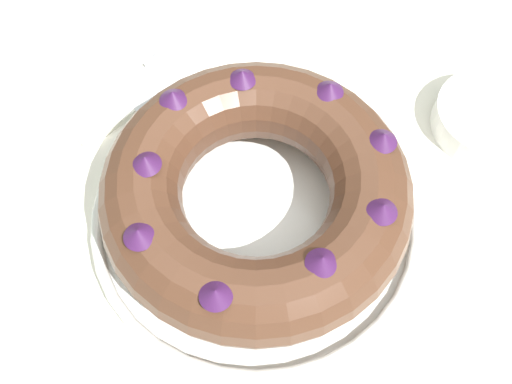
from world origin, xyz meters
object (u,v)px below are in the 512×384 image
object	(u,v)px
bundt_cake	(256,192)
side_bowl	(488,119)
cake_knife	(130,110)
serving_knife	(104,83)
serving_dish	(256,217)
fork	(134,82)

from	to	relation	value
bundt_cake	side_bowl	world-z (taller)	bundt_cake
cake_knife	side_bowl	bearing A→B (deg)	46.55
serving_knife	side_bowl	distance (m)	0.47
serving_dish	side_bowl	bearing A→B (deg)	70.16
serving_dish	serving_knife	distance (m)	0.27
serving_dish	bundt_cake	distance (m)	0.06
fork	serving_dish	bearing A→B (deg)	-12.00
serving_dish	serving_knife	world-z (taller)	serving_dish
fork	serving_knife	distance (m)	0.04
serving_knife	fork	bearing A→B (deg)	43.83
serving_knife	bundt_cake	bearing A→B (deg)	-3.74
bundt_cake	side_bowl	distance (m)	0.31
fork	cake_knife	distance (m)	0.05
side_bowl	bundt_cake	bearing A→B (deg)	-109.84
bundt_cake	fork	world-z (taller)	bundt_cake
fork	cake_knife	xyz separation A→B (m)	(0.03, -0.03, 0.00)
fork	serving_knife	bearing A→B (deg)	-137.93
serving_knife	side_bowl	size ratio (longest dim) A/B	1.55
cake_knife	side_bowl	size ratio (longest dim) A/B	1.30
bundt_cake	cake_knife	distance (m)	0.23
bundt_cake	cake_knife	xyz separation A→B (m)	(-0.22, -0.00, -0.07)
side_bowl	fork	bearing A→B (deg)	-143.84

